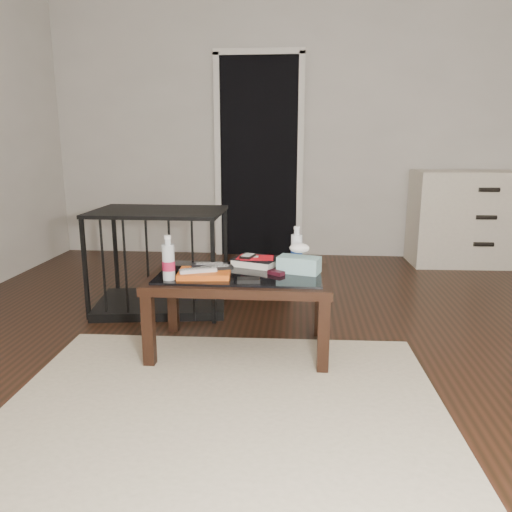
{
  "coord_description": "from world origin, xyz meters",
  "views": [
    {
      "loc": [
        0.02,
        -2.68,
        1.19
      ],
      "look_at": [
        -0.22,
        0.04,
        0.55
      ],
      "focal_mm": 35.0,
      "sensor_mm": 36.0,
      "label": 1
    }
  ],
  "objects_px": {
    "textbook": "(256,261)",
    "coffee_table": "(240,283)",
    "dresser": "(476,218)",
    "water_bottle_left": "(168,258)",
    "water_bottle_right": "(297,247)",
    "tissue_box": "(299,265)",
    "pet_crate": "(161,277)"
  },
  "relations": [
    {
      "from": "textbook",
      "to": "coffee_table",
      "type": "bearing_deg",
      "value": -92.56
    },
    {
      "from": "coffee_table",
      "to": "dresser",
      "type": "distance_m",
      "value": 3.01
    },
    {
      "from": "dresser",
      "to": "water_bottle_left",
      "type": "xyz_separation_m",
      "value": [
        -2.38,
        -2.4,
        0.13
      ]
    },
    {
      "from": "water_bottle_right",
      "to": "tissue_box",
      "type": "relative_size",
      "value": 1.03
    },
    {
      "from": "pet_crate",
      "to": "tissue_box",
      "type": "xyz_separation_m",
      "value": [
        0.98,
        -0.66,
        0.28
      ]
    },
    {
      "from": "dresser",
      "to": "water_bottle_right",
      "type": "distance_m",
      "value": 2.68
    },
    {
      "from": "dresser",
      "to": "textbook",
      "type": "xyz_separation_m",
      "value": [
        -1.94,
        -2.05,
        0.03
      ]
    },
    {
      "from": "coffee_table",
      "to": "water_bottle_left",
      "type": "height_order",
      "value": "water_bottle_left"
    },
    {
      "from": "pet_crate",
      "to": "water_bottle_right",
      "type": "height_order",
      "value": "pet_crate"
    },
    {
      "from": "dresser",
      "to": "textbook",
      "type": "distance_m",
      "value": 2.83
    },
    {
      "from": "dresser",
      "to": "pet_crate",
      "type": "xyz_separation_m",
      "value": [
        -2.68,
        -1.54,
        -0.22
      ]
    },
    {
      "from": "coffee_table",
      "to": "tissue_box",
      "type": "distance_m",
      "value": 0.35
    },
    {
      "from": "pet_crate",
      "to": "coffee_table",
      "type": "bearing_deg",
      "value": -54.28
    },
    {
      "from": "coffee_table",
      "to": "dresser",
      "type": "bearing_deg",
      "value": 47.76
    },
    {
      "from": "textbook",
      "to": "tissue_box",
      "type": "height_order",
      "value": "tissue_box"
    },
    {
      "from": "coffee_table",
      "to": "textbook",
      "type": "bearing_deg",
      "value": 66.58
    },
    {
      "from": "pet_crate",
      "to": "water_bottle_left",
      "type": "height_order",
      "value": "pet_crate"
    },
    {
      "from": "coffee_table",
      "to": "water_bottle_left",
      "type": "bearing_deg",
      "value": -154.33
    },
    {
      "from": "dresser",
      "to": "coffee_table",
      "type": "bearing_deg",
      "value": -134.27
    },
    {
      "from": "coffee_table",
      "to": "pet_crate",
      "type": "relative_size",
      "value": 1.03
    },
    {
      "from": "coffee_table",
      "to": "pet_crate",
      "type": "height_order",
      "value": "pet_crate"
    },
    {
      "from": "water_bottle_left",
      "to": "textbook",
      "type": "bearing_deg",
      "value": 38.49
    },
    {
      "from": "coffee_table",
      "to": "water_bottle_right",
      "type": "height_order",
      "value": "water_bottle_right"
    },
    {
      "from": "pet_crate",
      "to": "textbook",
      "type": "bearing_deg",
      "value": -43.03
    },
    {
      "from": "coffee_table",
      "to": "water_bottle_right",
      "type": "bearing_deg",
      "value": 27.68
    },
    {
      "from": "textbook",
      "to": "water_bottle_left",
      "type": "xyz_separation_m",
      "value": [
        -0.44,
        -0.35,
        0.1
      ]
    },
    {
      "from": "pet_crate",
      "to": "water_bottle_right",
      "type": "distance_m",
      "value": 1.15
    },
    {
      "from": "tissue_box",
      "to": "water_bottle_left",
      "type": "bearing_deg",
      "value": -146.97
    },
    {
      "from": "water_bottle_left",
      "to": "tissue_box",
      "type": "height_order",
      "value": "water_bottle_left"
    },
    {
      "from": "water_bottle_left",
      "to": "pet_crate",
      "type": "bearing_deg",
      "value": 108.92
    },
    {
      "from": "dresser",
      "to": "tissue_box",
      "type": "height_order",
      "value": "dresser"
    },
    {
      "from": "dresser",
      "to": "textbook",
      "type": "relative_size",
      "value": 4.87
    }
  ]
}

